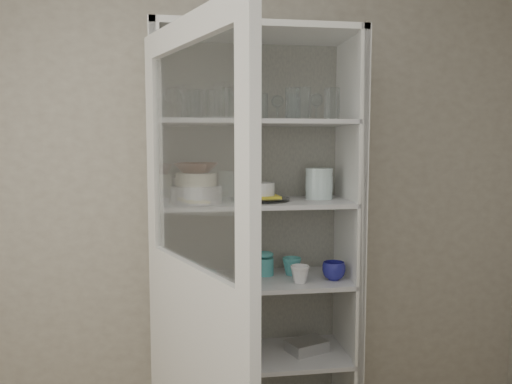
# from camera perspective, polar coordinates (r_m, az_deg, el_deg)

# --- Properties ---
(wall_back) EXTENTS (3.60, 0.02, 2.60)m
(wall_back) POSITION_cam_1_polar(r_m,az_deg,el_deg) (2.71, -4.87, 0.30)
(wall_back) COLOR gray
(wall_back) RESTS_ON ground
(pantry_cabinet) EXTENTS (1.00, 0.45, 2.10)m
(pantry_cabinet) POSITION_cam_1_polar(r_m,az_deg,el_deg) (2.63, -0.20, -7.80)
(pantry_cabinet) COLOR silver
(pantry_cabinet) RESTS_ON floor
(cupboard_door) EXTENTS (0.38, 0.85, 2.00)m
(cupboard_door) POSITION_cam_1_polar(r_m,az_deg,el_deg) (1.95, -7.07, -14.71)
(cupboard_door) COLOR silver
(cupboard_door) RESTS_ON floor
(tumbler_0) EXTENTS (0.08, 0.08, 0.13)m
(tumbler_0) POSITION_cam_1_polar(r_m,az_deg,el_deg) (2.34, -6.84, 9.92)
(tumbler_0) COLOR silver
(tumbler_0) RESTS_ON shelf_glass
(tumbler_1) EXTENTS (0.09, 0.09, 0.14)m
(tumbler_1) POSITION_cam_1_polar(r_m,az_deg,el_deg) (2.37, -2.27, 10.02)
(tumbler_1) COLOR silver
(tumbler_1) RESTS_ON shelf_glass
(tumbler_2) EXTENTS (0.09, 0.09, 0.14)m
(tumbler_2) POSITION_cam_1_polar(r_m,az_deg,el_deg) (2.34, -3.04, 10.09)
(tumbler_2) COLOR silver
(tumbler_2) RESTS_ON shelf_glass
(tumbler_3) EXTENTS (0.09, 0.09, 0.14)m
(tumbler_3) POSITION_cam_1_polar(r_m,az_deg,el_deg) (2.38, -1.47, 10.02)
(tumbler_3) COLOR silver
(tumbler_3) RESTS_ON shelf_glass
(tumbler_4) EXTENTS (0.09, 0.09, 0.14)m
(tumbler_4) POSITION_cam_1_polar(r_m,az_deg,el_deg) (2.37, 4.24, 10.04)
(tumbler_4) COLOR silver
(tumbler_4) RESTS_ON shelf_glass
(tumbler_5) EXTENTS (0.09, 0.09, 0.15)m
(tumbler_5) POSITION_cam_1_polar(r_m,az_deg,el_deg) (2.42, 5.41, 10.01)
(tumbler_5) COLOR silver
(tumbler_5) RESTS_ON shelf_glass
(tumbler_6) EXTENTS (0.09, 0.09, 0.15)m
(tumbler_6) POSITION_cam_1_polar(r_m,az_deg,el_deg) (2.46, 8.67, 9.92)
(tumbler_6) COLOR silver
(tumbler_6) RESTS_ON shelf_glass
(tumbler_7) EXTENTS (0.07, 0.07, 0.14)m
(tumbler_7) POSITION_cam_1_polar(r_m,az_deg,el_deg) (2.45, -7.83, 9.75)
(tumbler_7) COLOR silver
(tumbler_7) RESTS_ON shelf_glass
(tumbler_8) EXTENTS (0.09, 0.09, 0.15)m
(tumbler_8) POSITION_cam_1_polar(r_m,az_deg,el_deg) (2.48, -7.07, 9.86)
(tumbler_8) COLOR silver
(tumbler_8) RESTS_ON shelf_glass
(tumbler_9) EXTENTS (0.09, 0.09, 0.15)m
(tumbler_9) POSITION_cam_1_polar(r_m,az_deg,el_deg) (2.46, -4.80, 9.89)
(tumbler_9) COLOR silver
(tumbler_9) RESTS_ON shelf_glass
(tumbler_10) EXTENTS (0.08, 0.08, 0.15)m
(tumbler_10) POSITION_cam_1_polar(r_m,az_deg,el_deg) (2.51, -1.23, 9.85)
(tumbler_10) COLOR silver
(tumbler_10) RESTS_ON shelf_glass
(tumbler_11) EXTENTS (0.09, 0.09, 0.13)m
(tumbler_11) POSITION_cam_1_polar(r_m,az_deg,el_deg) (2.56, 4.19, 9.60)
(tumbler_11) COLOR silver
(tumbler_11) RESTS_ON shelf_glass
(goblet_0) EXTENTS (0.08, 0.08, 0.19)m
(goblet_0) POSITION_cam_1_polar(r_m,az_deg,el_deg) (2.59, -9.52, 10.06)
(goblet_0) COLOR silver
(goblet_0) RESTS_ON shelf_glass
(goblet_1) EXTENTS (0.08, 0.08, 0.18)m
(goblet_1) POSITION_cam_1_polar(r_m,az_deg,el_deg) (2.59, -1.13, 10.06)
(goblet_1) COLOR silver
(goblet_1) RESTS_ON shelf_glass
(goblet_2) EXTENTS (0.07, 0.07, 0.15)m
(goblet_2) POSITION_cam_1_polar(r_m,az_deg,el_deg) (2.64, 2.45, 9.64)
(goblet_2) COLOR silver
(goblet_2) RESTS_ON shelf_glass
(goblet_3) EXTENTS (0.07, 0.07, 0.16)m
(goblet_3) POSITION_cam_1_polar(r_m,az_deg,el_deg) (2.65, 6.93, 9.70)
(goblet_3) COLOR silver
(goblet_3) RESTS_ON shelf_glass
(plate_stack_front) EXTENTS (0.25, 0.25, 0.08)m
(plate_stack_front) POSITION_cam_1_polar(r_m,az_deg,el_deg) (2.43, -6.83, -0.26)
(plate_stack_front) COLOR white
(plate_stack_front) RESTS_ON shelf_plates
(plate_stack_back) EXTENTS (0.23, 0.23, 0.11)m
(plate_stack_back) POSITION_cam_1_polar(r_m,az_deg,el_deg) (2.62, -7.10, 0.46)
(plate_stack_back) COLOR white
(plate_stack_back) RESTS_ON shelf_plates
(cream_bowl) EXTENTS (0.25, 0.25, 0.06)m
(cream_bowl) POSITION_cam_1_polar(r_m,az_deg,el_deg) (2.42, -6.85, 1.45)
(cream_bowl) COLOR white
(cream_bowl) RESTS_ON plate_stack_front
(terracotta_bowl) EXTENTS (0.26, 0.26, 0.05)m
(terracotta_bowl) POSITION_cam_1_polar(r_m,az_deg,el_deg) (2.42, -6.86, 2.75)
(terracotta_bowl) COLOR #451A0F
(terracotta_bowl) RESTS_ON cream_bowl
(glass_platter) EXTENTS (0.37, 0.37, 0.02)m
(glass_platter) POSITION_cam_1_polar(r_m,az_deg,el_deg) (2.49, 0.47, -0.85)
(glass_platter) COLOR silver
(glass_platter) RESTS_ON shelf_plates
(yellow_trivet) EXTENTS (0.19, 0.19, 0.01)m
(yellow_trivet) POSITION_cam_1_polar(r_m,az_deg,el_deg) (2.49, 0.47, -0.51)
(yellow_trivet) COLOR yellow
(yellow_trivet) RESTS_ON glass_platter
(white_ramekin) EXTENTS (0.18, 0.18, 0.06)m
(white_ramekin) POSITION_cam_1_polar(r_m,az_deg,el_deg) (2.49, 0.47, 0.36)
(white_ramekin) COLOR white
(white_ramekin) RESTS_ON yellow_trivet
(grey_bowl_stack) EXTENTS (0.14, 0.14, 0.16)m
(grey_bowl_stack) POSITION_cam_1_polar(r_m,az_deg,el_deg) (2.61, 7.22, 0.97)
(grey_bowl_stack) COLOR silver
(grey_bowl_stack) RESTS_ON shelf_plates
(mug_blue) EXTENTS (0.12, 0.12, 0.09)m
(mug_blue) POSITION_cam_1_polar(r_m,az_deg,el_deg) (2.58, 8.88, -8.89)
(mug_blue) COLOR navy
(mug_blue) RESTS_ON shelf_mugs
(mug_teal) EXTENTS (0.10, 0.10, 0.09)m
(mug_teal) POSITION_cam_1_polar(r_m,az_deg,el_deg) (2.64, 4.12, -8.47)
(mug_teal) COLOR teal
(mug_teal) RESTS_ON shelf_mugs
(mug_white) EXTENTS (0.12, 0.12, 0.09)m
(mug_white) POSITION_cam_1_polar(r_m,az_deg,el_deg) (2.50, 5.04, -9.35)
(mug_white) COLOR white
(mug_white) RESTS_ON shelf_mugs
(teal_jar) EXTENTS (0.09, 0.09, 0.11)m
(teal_jar) POSITION_cam_1_polar(r_m,az_deg,el_deg) (2.63, 1.03, -8.32)
(teal_jar) COLOR teal
(teal_jar) RESTS_ON shelf_mugs
(measuring_cups) EXTENTS (0.09, 0.09, 0.04)m
(measuring_cups) POSITION_cam_1_polar(r_m,az_deg,el_deg) (2.51, -4.89, -9.89)
(measuring_cups) COLOR silver
(measuring_cups) RESTS_ON shelf_mugs
(white_canister) EXTENTS (0.13, 0.13, 0.12)m
(white_canister) POSITION_cam_1_polar(r_m,az_deg,el_deg) (2.57, -9.26, -8.65)
(white_canister) COLOR white
(white_canister) RESTS_ON shelf_mugs
(cream_dish) EXTENTS (0.25, 0.25, 0.07)m
(cream_dish) POSITION_cam_1_polar(r_m,az_deg,el_deg) (2.70, -5.67, -17.48)
(cream_dish) COLOR white
(cream_dish) RESTS_ON shelf_bot
(tin_box) EXTENTS (0.23, 0.20, 0.06)m
(tin_box) POSITION_cam_1_polar(r_m,az_deg,el_deg) (2.75, 5.82, -17.09)
(tin_box) COLOR #B2B2B2
(tin_box) RESTS_ON shelf_bot
(tumbler_12) EXTENTS (0.06, 0.06, 0.13)m
(tumbler_12) POSITION_cam_1_polar(r_m,az_deg,el_deg) (2.43, 0.64, 9.73)
(tumbler_12) COLOR silver
(tumbler_12) RESTS_ON shelf_glass
(tumbler_13) EXTENTS (0.07, 0.07, 0.13)m
(tumbler_13) POSITION_cam_1_polar(r_m,az_deg,el_deg) (2.43, -6.22, 9.79)
(tumbler_13) COLOR silver
(tumbler_13) RESTS_ON shelf_glass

